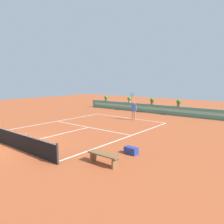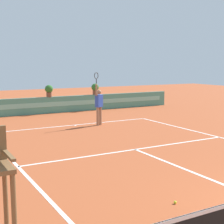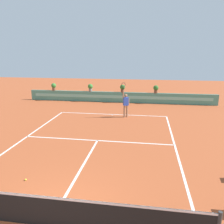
{
  "view_description": "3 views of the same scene",
  "coord_description": "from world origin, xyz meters",
  "px_view_note": "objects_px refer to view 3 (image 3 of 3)",
  "views": [
    {
      "loc": [
        12.09,
        -5.72,
        3.77
      ],
      "look_at": [
        0.43,
        8.85,
        1.0
      ],
      "focal_mm": 34.78,
      "sensor_mm": 36.0,
      "label": 1
    },
    {
      "loc": [
        -6.38,
        -3.3,
        2.99
      ],
      "look_at": [
        0.43,
        8.85,
        1.0
      ],
      "focal_mm": 54.23,
      "sensor_mm": 36.0,
      "label": 2
    },
    {
      "loc": [
        2.56,
        -4.95,
        4.66
      ],
      "look_at": [
        0.43,
        8.85,
        1.0
      ],
      "focal_mm": 36.42,
      "sensor_mm": 36.0,
      "label": 3
    }
  ],
  "objects_px": {
    "potted_plant_right": "(156,89)",
    "potted_plant_far_left": "(54,86)",
    "tennis_player": "(126,103)",
    "tennis_ball_near_baseline": "(26,180)",
    "potted_plant_left": "(90,87)",
    "potted_plant_centre": "(123,88)"
  },
  "relations": [
    {
      "from": "potted_plant_left",
      "to": "potted_plant_right",
      "type": "relative_size",
      "value": 1.0
    },
    {
      "from": "potted_plant_left",
      "to": "potted_plant_centre",
      "type": "height_order",
      "value": "same"
    },
    {
      "from": "tennis_player",
      "to": "potted_plant_centre",
      "type": "relative_size",
      "value": 3.57
    },
    {
      "from": "potted_plant_centre",
      "to": "potted_plant_right",
      "type": "bearing_deg",
      "value": 0.0
    },
    {
      "from": "tennis_player",
      "to": "potted_plant_right",
      "type": "bearing_deg",
      "value": 65.45
    },
    {
      "from": "potted_plant_right",
      "to": "potted_plant_far_left",
      "type": "relative_size",
      "value": 1.0
    },
    {
      "from": "potted_plant_right",
      "to": "potted_plant_far_left",
      "type": "distance_m",
      "value": 10.01
    },
    {
      "from": "potted_plant_left",
      "to": "tennis_player",
      "type": "bearing_deg",
      "value": -52.31
    },
    {
      "from": "tennis_ball_near_baseline",
      "to": "potted_plant_right",
      "type": "distance_m",
      "value": 15.3
    },
    {
      "from": "potted_plant_centre",
      "to": "tennis_ball_near_baseline",
      "type": "bearing_deg",
      "value": -98.3
    },
    {
      "from": "potted_plant_right",
      "to": "potted_plant_far_left",
      "type": "xyz_separation_m",
      "value": [
        -10.01,
        0.0,
        0.0
      ]
    },
    {
      "from": "potted_plant_centre",
      "to": "potted_plant_left",
      "type": "bearing_deg",
      "value": 180.0
    },
    {
      "from": "tennis_player",
      "to": "potted_plant_centre",
      "type": "xyz_separation_m",
      "value": [
        -0.8,
        5.09,
        0.36
      ]
    },
    {
      "from": "tennis_player",
      "to": "tennis_ball_near_baseline",
      "type": "height_order",
      "value": "tennis_player"
    },
    {
      "from": "tennis_player",
      "to": "tennis_ball_near_baseline",
      "type": "relative_size",
      "value": 38.01
    },
    {
      "from": "tennis_ball_near_baseline",
      "to": "potted_plant_left",
      "type": "xyz_separation_m",
      "value": [
        -1.05,
        14.32,
        1.38
      ]
    },
    {
      "from": "potted_plant_left",
      "to": "potted_plant_right",
      "type": "distance_m",
      "value": 6.26
    },
    {
      "from": "tennis_player",
      "to": "potted_plant_far_left",
      "type": "distance_m",
      "value": 9.23
    },
    {
      "from": "tennis_player",
      "to": "potted_plant_far_left",
      "type": "bearing_deg",
      "value": 146.46
    },
    {
      "from": "potted_plant_left",
      "to": "tennis_ball_near_baseline",
      "type": "bearing_deg",
      "value": -85.8
    },
    {
      "from": "tennis_player",
      "to": "potted_plant_left",
      "type": "relative_size",
      "value": 3.57
    },
    {
      "from": "potted_plant_right",
      "to": "potted_plant_far_left",
      "type": "bearing_deg",
      "value": 180.0
    }
  ]
}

